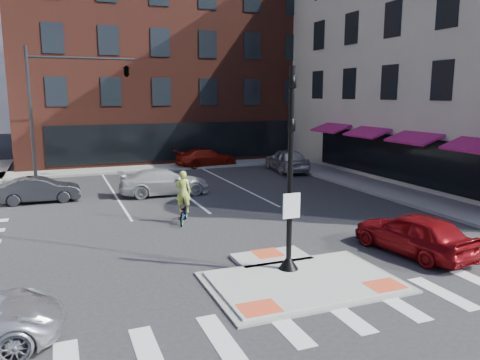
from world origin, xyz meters
name	(u,v)px	position (x,y,z in m)	size (l,w,h in m)	color
ground	(295,277)	(0.00, 0.00, 0.00)	(120.00, 120.00, 0.00)	#28282B
refuge_island	(299,279)	(0.00, -0.26, 0.05)	(5.40, 4.65, 0.13)	gray
sidewalk_e	(378,187)	(10.80, 10.00, 0.07)	(3.00, 24.00, 0.15)	gray
sidewalk_n	(190,165)	(3.00, 22.00, 0.07)	(26.00, 3.00, 0.15)	gray
building_n	(159,67)	(3.00, 31.99, 7.80)	(24.40, 18.40, 15.50)	#4F2118
building_far_left	(71,97)	(-4.00, 52.00, 5.00)	(10.00, 12.00, 10.00)	slate
building_far_right	(169,89)	(9.00, 54.00, 6.00)	(12.00, 12.00, 12.00)	brown
signal_pole	(290,197)	(0.00, 0.40, 2.36)	(0.60, 0.60, 5.98)	black
mast_arm_signal	(102,79)	(-3.47, 18.00, 6.21)	(6.10, 2.24, 8.00)	black
red_sedan	(414,233)	(4.69, 0.36, 0.72)	(1.70, 4.22, 1.44)	maroon
white_pickup	(164,182)	(-1.00, 12.86, 0.69)	(1.94, 4.78, 1.39)	silver
bg_car_dark	(40,190)	(-7.18, 13.34, 0.63)	(1.34, 3.85, 1.27)	#232428
bg_car_silver	(287,160)	(8.61, 17.25, 0.81)	(1.91, 4.75, 1.62)	silver
bg_car_red	(206,158)	(4.11, 21.50, 0.68)	(1.89, 4.66, 1.35)	maroon
cyclist	(183,205)	(-1.50, 7.00, 0.74)	(1.25, 1.85, 2.21)	#3F3F44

